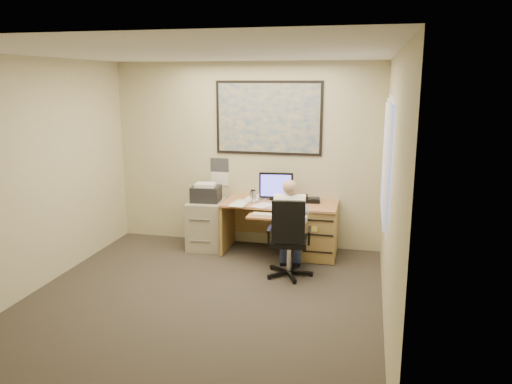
% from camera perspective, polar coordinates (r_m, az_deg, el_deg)
% --- Properties ---
extents(room_shell, '(4.00, 4.50, 2.70)m').
position_cam_1_polar(room_shell, '(5.28, -7.01, 0.72)').
color(room_shell, '#342F28').
rests_on(room_shell, ground).
extents(desk, '(1.60, 0.97, 1.14)m').
position_cam_1_polar(desk, '(7.09, 5.45, -3.70)').
color(desk, '#BA7E50').
rests_on(desk, ground).
extents(world_map, '(1.56, 0.03, 1.06)m').
position_cam_1_polar(world_map, '(7.25, 1.43, 8.44)').
color(world_map, '#1E4C93').
rests_on(world_map, room_shell).
extents(wall_calendar, '(0.28, 0.01, 0.42)m').
position_cam_1_polar(wall_calendar, '(7.55, -4.18, 2.30)').
color(wall_calendar, white).
rests_on(wall_calendar, room_shell).
extents(window_blinds, '(0.06, 1.40, 1.30)m').
position_cam_1_polar(window_blinds, '(5.73, 14.73, 3.37)').
color(window_blinds, silver).
rests_on(window_blinds, room_shell).
extents(filing_cabinet, '(0.55, 0.64, 0.98)m').
position_cam_1_polar(filing_cabinet, '(7.40, -5.66, -3.19)').
color(filing_cabinet, '#A49D84').
rests_on(filing_cabinet, ground).
extents(office_chair, '(0.67, 0.67, 1.03)m').
position_cam_1_polar(office_chair, '(6.32, 3.68, -7.09)').
color(office_chair, black).
rests_on(office_chair, ground).
extents(person, '(0.57, 0.76, 1.23)m').
position_cam_1_polar(person, '(6.30, 3.88, -4.14)').
color(person, white).
rests_on(person, office_chair).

